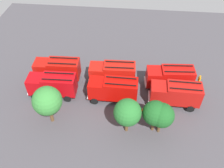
# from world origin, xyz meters

# --- Properties ---
(ground_plane) EXTENTS (55.06, 55.06, 0.00)m
(ground_plane) POSITION_xyz_m (0.00, 0.00, 0.00)
(ground_plane) COLOR #423F44
(fire_truck_0) EXTENTS (7.35, 3.15, 3.88)m
(fire_truck_0) POSITION_xyz_m (-8.68, -1.66, 2.15)
(fire_truck_0) COLOR #B50E0A
(fire_truck_0) RESTS_ON ground
(fire_truck_1) EXTENTS (7.29, 2.98, 3.88)m
(fire_truck_1) POSITION_xyz_m (0.09, -1.72, 2.15)
(fire_truck_1) COLOR #B6140D
(fire_truck_1) RESTS_ON ground
(fire_truck_2) EXTENTS (7.27, 2.94, 3.88)m
(fire_truck_2) POSITION_xyz_m (8.80, -1.80, 2.15)
(fire_truck_2) COLOR #AF100A
(fire_truck_2) RESTS_ON ground
(fire_truck_3) EXTENTS (7.25, 2.87, 3.88)m
(fire_truck_3) POSITION_xyz_m (-9.24, 1.77, 2.15)
(fire_truck_3) COLOR #AF110D
(fire_truck_3) RESTS_ON ground
(fire_truck_4) EXTENTS (7.23, 2.81, 3.88)m
(fire_truck_4) POSITION_xyz_m (-0.37, 1.77, 2.15)
(fire_truck_4) COLOR #B80905
(fire_truck_4) RESTS_ON ground
(fire_truck_5) EXTENTS (7.27, 2.94, 3.88)m
(fire_truck_5) POSITION_xyz_m (8.60, 1.74, 2.15)
(fire_truck_5) COLOR #B5070C
(fire_truck_5) RESTS_ON ground
(firefighter_0) EXTENTS (0.37, 0.48, 1.77)m
(firefighter_0) POSITION_xyz_m (-13.49, -2.76, 1.00)
(firefighter_0) COLOR black
(firefighter_0) RESTS_ON ground
(firefighter_1) EXTENTS (0.34, 0.47, 1.67)m
(firefighter_1) POSITION_xyz_m (-6.47, 5.13, 0.93)
(firefighter_1) COLOR black
(firefighter_1) RESTS_ON ground
(tree_0) EXTENTS (3.18, 3.18, 4.93)m
(tree_0) POSITION_xyz_m (-6.86, 6.90, 3.32)
(tree_0) COLOR brown
(tree_0) RESTS_ON ground
(tree_1) EXTENTS (3.24, 3.24, 5.03)m
(tree_1) POSITION_xyz_m (-6.08, 6.69, 3.38)
(tree_1) COLOR brown
(tree_1) RESTS_ON ground
(tree_2) EXTENTS (3.51, 3.51, 5.44)m
(tree_2) POSITION_xyz_m (-2.64, 7.16, 3.66)
(tree_2) COLOR brown
(tree_2) RESTS_ON ground
(tree_3) EXTENTS (3.83, 3.83, 5.94)m
(tree_3) POSITION_xyz_m (7.60, 6.58, 4.00)
(tree_3) COLOR brown
(tree_3) RESTS_ON ground
(traffic_cone_0) EXTENTS (0.47, 0.47, 0.67)m
(traffic_cone_0) POSITION_xyz_m (-4.85, 3.57, 0.34)
(traffic_cone_0) COLOR #F2600C
(traffic_cone_0) RESTS_ON ground
(traffic_cone_1) EXTENTS (0.42, 0.42, 0.59)m
(traffic_cone_1) POSITION_xyz_m (-1.35, 4.50, 0.30)
(traffic_cone_1) COLOR #F2600C
(traffic_cone_1) RESTS_ON ground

